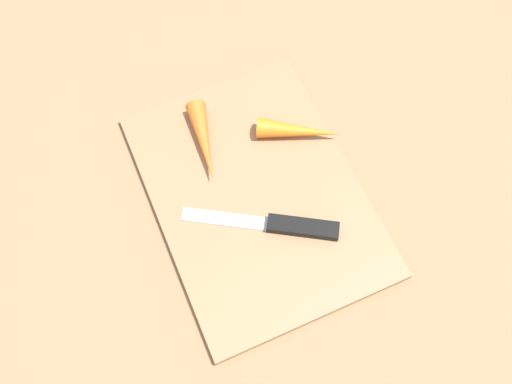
{
  "coord_description": "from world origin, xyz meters",
  "views": [
    {
      "loc": [
        0.28,
        -0.12,
        0.67
      ],
      "look_at": [
        0.0,
        0.0,
        0.01
      ],
      "focal_mm": 39.02,
      "sensor_mm": 36.0,
      "label": 1
    }
  ],
  "objects_px": {
    "knife": "(292,226)",
    "cutting_board": "(256,194)",
    "carrot_short": "(299,131)",
    "carrot_long": "(204,141)"
  },
  "relations": [
    {
      "from": "carrot_long",
      "to": "carrot_short",
      "type": "bearing_deg",
      "value": 83.52
    },
    {
      "from": "carrot_short",
      "to": "cutting_board",
      "type": "bearing_deg",
      "value": -119.4
    },
    {
      "from": "knife",
      "to": "carrot_long",
      "type": "xyz_separation_m",
      "value": [
        -0.15,
        -0.06,
        0.01
      ]
    },
    {
      "from": "cutting_board",
      "to": "knife",
      "type": "height_order",
      "value": "knife"
    },
    {
      "from": "cutting_board",
      "to": "carrot_short",
      "type": "height_order",
      "value": "carrot_short"
    },
    {
      "from": "carrot_long",
      "to": "carrot_short",
      "type": "xyz_separation_m",
      "value": [
        0.04,
        0.12,
        -0.0
      ]
    },
    {
      "from": "knife",
      "to": "cutting_board",
      "type": "bearing_deg",
      "value": -39.93
    },
    {
      "from": "knife",
      "to": "carrot_short",
      "type": "xyz_separation_m",
      "value": [
        -0.12,
        0.07,
        0.01
      ]
    },
    {
      "from": "cutting_board",
      "to": "carrot_long",
      "type": "height_order",
      "value": "carrot_long"
    },
    {
      "from": "carrot_long",
      "to": "carrot_short",
      "type": "height_order",
      "value": "same"
    }
  ]
}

